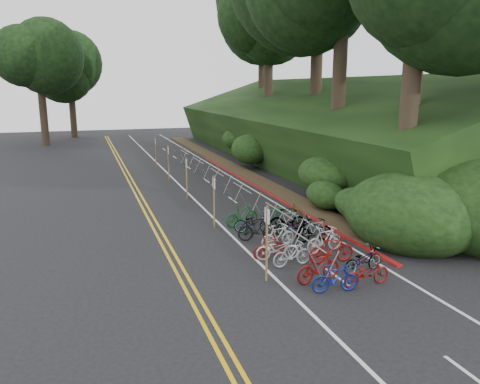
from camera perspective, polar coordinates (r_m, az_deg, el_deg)
The scene contains 11 objects.
ground at distance 17.42m, azimuth -0.62°, elevation -9.14°, with size 120.00×120.00×0.00m, color black.
road_markings at distance 26.88m, azimuth -5.99°, elevation -1.31°, with size 7.47×80.00×0.01m.
red_curb at distance 30.09m, azimuth 2.66°, elevation 0.35°, with size 0.25×28.00×0.10m, color maroon.
embankment at distance 39.01m, azimuth 8.96°, elevation 6.79°, with size 14.30×48.14×9.11m.
tree_cluster at distance 40.78m, azimuth 3.11°, elevation 22.23°, with size 34.09×55.41×21.34m.
bike_rack_front at distance 17.27m, azimuth 8.08°, elevation -6.61°, with size 1.10×2.96×1.09m.
bike_racks_rest at distance 30.02m, azimuth -2.83°, elevation 1.88°, with size 1.14×23.00×1.17m.
signpost_near at distance 15.76m, azimuth 3.28°, elevation -5.69°, with size 0.08×0.40×2.65m.
signposts_rest at distance 30.33m, azimuth -7.73°, elevation 3.00°, with size 0.08×18.40×2.50m.
bike_front at distance 18.22m, azimuth 3.56°, elevation -6.70°, with size 1.45×0.41×0.87m, color maroon.
bike_valet at distance 19.18m, azimuth 7.16°, elevation -5.58°, with size 3.42×9.86×1.09m.
Camera 1 is at (-4.98, -15.39, 6.48)m, focal length 35.00 mm.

